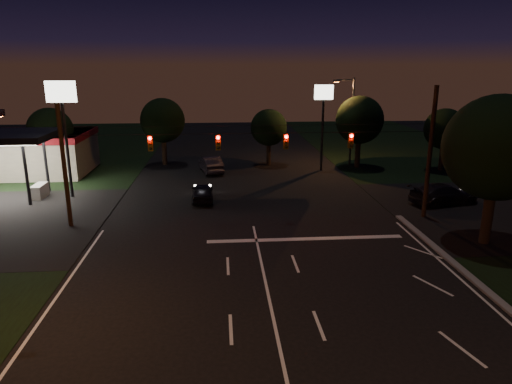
{
  "coord_description": "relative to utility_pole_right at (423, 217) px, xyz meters",
  "views": [
    {
      "loc": [
        -2.06,
        -14.22,
        10.28
      ],
      "look_at": [
        -0.02,
        11.68,
        3.0
      ],
      "focal_mm": 32.0,
      "sensor_mm": 36.0,
      "label": 1
    }
  ],
  "objects": [
    {
      "name": "tree_far_e",
      "position": [
        8.02,
        14.11,
        4.11
      ],
      "size": [
        4.0,
        4.0,
        6.18
      ],
      "color": "black",
      "rests_on": "ground"
    },
    {
      "name": "street_light_right_far",
      "position": [
        -0.76,
        17.0,
        5.24
      ],
      "size": [
        2.2,
        0.35,
        9.0
      ],
      "color": "black",
      "rests_on": "ground"
    },
    {
      "name": "pole_sign_left_near",
      "position": [
        -26.0,
        7.0,
        6.98
      ],
      "size": [
        2.2,
        0.3,
        9.1
      ],
      "color": "black",
      "rests_on": "ground"
    },
    {
      "name": "stop_bar",
      "position": [
        -9.0,
        -3.5,
        0.01
      ],
      "size": [
        12.0,
        0.5,
        0.01
      ],
      "primitive_type": "cube",
      "color": "silver",
      "rests_on": "ground"
    },
    {
      "name": "utility_pole_right",
      "position": [
        0.0,
        0.0,
        0.0
      ],
      "size": [
        0.3,
        0.3,
        9.0
      ],
      "primitive_type": "cylinder",
      "color": "black",
      "rests_on": "ground"
    },
    {
      "name": "tree_far_b",
      "position": [
        -19.98,
        19.13,
        4.61
      ],
      "size": [
        4.6,
        4.6,
        6.98
      ],
      "color": "black",
      "rests_on": "ground"
    },
    {
      "name": "pole_sign_right",
      "position": [
        -4.0,
        15.0,
        6.24
      ],
      "size": [
        1.8,
        0.3,
        8.4
      ],
      "color": "black",
      "rests_on": "ground"
    },
    {
      "name": "tree_far_c",
      "position": [
        -8.98,
        18.1,
        3.9
      ],
      "size": [
        3.8,
        3.8,
        5.86
      ],
      "color": "black",
      "rests_on": "ground"
    },
    {
      "name": "car_oncoming_b",
      "position": [
        -15.05,
        15.01,
        0.79
      ],
      "size": [
        2.66,
        5.02,
        1.57
      ],
      "primitive_type": "imported",
      "rotation": [
        0.0,
        0.0,
        3.36
      ],
      "color": "black",
      "rests_on": "ground"
    },
    {
      "name": "utility_pole_left",
      "position": [
        -24.0,
        0.0,
        0.0
      ],
      "size": [
        0.28,
        0.28,
        8.0
      ],
      "primitive_type": "cylinder",
      "color": "black",
      "rests_on": "ground"
    },
    {
      "name": "car_oncoming_a",
      "position": [
        -15.53,
        5.11,
        0.7
      ],
      "size": [
        1.75,
        4.13,
        1.39
      ],
      "primitive_type": "imported",
      "rotation": [
        0.0,
        0.0,
        3.17
      ],
      "color": "black",
      "rests_on": "ground"
    },
    {
      "name": "tree_far_a",
      "position": [
        -29.98,
        15.12,
        4.26
      ],
      "size": [
        4.2,
        4.2,
        6.42
      ],
      "color": "black",
      "rests_on": "ground"
    },
    {
      "name": "ground",
      "position": [
        -12.0,
        -15.0,
        0.0
      ],
      "size": [
        140.0,
        140.0,
        0.0
      ],
      "primitive_type": "plane",
      "color": "black",
      "rests_on": "ground"
    },
    {
      "name": "tree_far_d",
      "position": [
        0.02,
        16.13,
        4.83
      ],
      "size": [
        4.8,
        4.8,
        7.3
      ],
      "color": "black",
      "rests_on": "ground"
    },
    {
      "name": "tree_right_near",
      "position": [
        1.53,
        -4.83,
        5.68
      ],
      "size": [
        6.0,
        6.0,
        8.76
      ],
      "color": "black",
      "rests_on": "ground"
    },
    {
      "name": "gas_station",
      "position": [
        -33.86,
        15.39,
        2.38
      ],
      "size": [
        14.2,
        16.1,
        5.25
      ],
      "color": "gray",
      "rests_on": "ground"
    },
    {
      "name": "signal_span",
      "position": [
        -12.0,
        -0.04,
        5.5
      ],
      "size": [
        24.0,
        0.4,
        1.56
      ],
      "color": "black",
      "rests_on": "ground"
    },
    {
      "name": "car_cross",
      "position": [
        2.81,
        2.88,
        0.78
      ],
      "size": [
        5.72,
        3.31,
        1.56
      ],
      "primitive_type": "imported",
      "rotation": [
        0.0,
        0.0,
        1.79
      ],
      "color": "black",
      "rests_on": "ground"
    }
  ]
}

